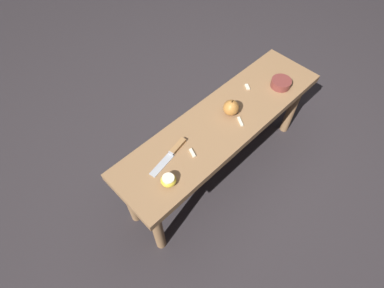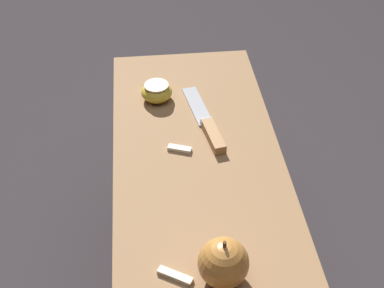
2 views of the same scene
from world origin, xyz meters
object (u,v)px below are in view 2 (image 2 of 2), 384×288
at_px(wooden_bench, 213,278).
at_px(apple_whole, 223,263).
at_px(knife, 208,127).
at_px(apple_cut, 157,92).

distance_m(wooden_bench, apple_whole, 0.12).
height_order(knife, apple_cut, apple_cut).
distance_m(wooden_bench, knife, 0.32).
bearing_deg(knife, apple_cut, 30.32).
distance_m(wooden_bench, apple_cut, 0.44).
relative_size(knife, apple_cut, 3.45).
xyz_separation_m(knife, apple_cut, (-0.12, -0.10, 0.01)).
height_order(wooden_bench, knife, knife).
bearing_deg(apple_whole, wooden_bench, -174.22).
bearing_deg(apple_cut, wooden_bench, 9.12).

